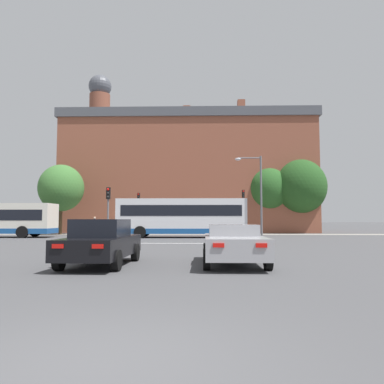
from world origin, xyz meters
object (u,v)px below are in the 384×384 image
at_px(traffic_light_near_left, 108,205).
at_px(traffic_light_far_left, 138,207).
at_px(car_saloon_left, 101,242).
at_px(pedestrian_walking_west, 94,224).
at_px(pedestrian_walking_east, 187,225).
at_px(bus_crossing_lead, 182,217).
at_px(traffic_light_far_right, 243,205).
at_px(pedestrian_waiting, 161,224).
at_px(street_lamp_junction, 256,187).
at_px(car_roadster_right, 234,244).

xyz_separation_m(traffic_light_near_left, traffic_light_far_left, (-0.17, 13.23, 0.35)).
xyz_separation_m(car_saloon_left, pedestrian_walking_west, (-7.57, 25.46, 0.30)).
bearing_deg(pedestrian_walking_east, bus_crossing_lead, -45.22).
distance_m(traffic_light_near_left, pedestrian_walking_west, 13.77).
bearing_deg(traffic_light_far_right, pedestrian_waiting, 173.16).
bearing_deg(street_lamp_junction, traffic_light_near_left, -155.36).
bearing_deg(car_roadster_right, street_lamp_junction, 79.54).
relative_size(car_roadster_right, traffic_light_far_right, 1.02).
bearing_deg(pedestrian_walking_east, traffic_light_far_left, -120.12).
height_order(car_roadster_right, pedestrian_walking_west, pedestrian_walking_west).
bearing_deg(bus_crossing_lead, pedestrian_waiting, 18.87).
bearing_deg(bus_crossing_lead, car_saloon_left, 174.97).
height_order(traffic_light_far_left, street_lamp_junction, street_lamp_junction).
bearing_deg(pedestrian_walking_east, street_lamp_junction, -11.95).
relative_size(car_saloon_left, pedestrian_walking_east, 2.73).
distance_m(traffic_light_far_right, pedestrian_walking_east, 6.27).
distance_m(traffic_light_near_left, traffic_light_far_right, 17.00).
xyz_separation_m(pedestrian_waiting, pedestrian_walking_west, (-6.68, -1.38, -0.00)).
height_order(street_lamp_junction, pedestrian_waiting, street_lamp_junction).
distance_m(pedestrian_walking_east, pedestrian_walking_west, 9.59).
bearing_deg(pedestrian_waiting, car_roadster_right, 83.12).
relative_size(bus_crossing_lead, pedestrian_walking_west, 5.99).
relative_size(traffic_light_far_right, pedestrian_waiting, 2.51).
bearing_deg(car_roadster_right, traffic_light_near_left, 121.83).
bearing_deg(bus_crossing_lead, pedestrian_walking_east, -1.46).
bearing_deg(pedestrian_walking_west, street_lamp_junction, -17.14).
bearing_deg(traffic_light_far_left, car_roadster_right, -73.35).
height_order(bus_crossing_lead, traffic_light_far_left, traffic_light_far_left).
xyz_separation_m(bus_crossing_lead, street_lamp_junction, (6.10, -1.79, 2.36)).
xyz_separation_m(car_saloon_left, traffic_light_far_left, (-3.13, 25.80, 2.09)).
relative_size(bus_crossing_lead, street_lamp_junction, 1.63).
bearing_deg(traffic_light_far_right, traffic_light_far_left, -179.90).
bearing_deg(traffic_light_far_right, pedestrian_walking_east, 168.30).
xyz_separation_m(bus_crossing_lead, traffic_light_far_left, (-4.82, 6.51, 1.11)).
distance_m(car_saloon_left, traffic_light_near_left, 13.03).
relative_size(pedestrian_waiting, pedestrian_walking_east, 1.09).
relative_size(car_saloon_left, pedestrian_walking_west, 2.50).
distance_m(car_saloon_left, pedestrian_walking_west, 26.56).
bearing_deg(car_roadster_right, pedestrian_walking_west, 116.12).
height_order(bus_crossing_lead, traffic_light_far_right, traffic_light_far_right).
bearing_deg(traffic_light_near_left, pedestrian_waiting, 81.75).
distance_m(car_roadster_right, traffic_light_far_left, 26.65).
bearing_deg(car_saloon_left, pedestrian_walking_west, 108.16).
distance_m(bus_crossing_lead, traffic_light_far_left, 8.18).
bearing_deg(pedestrian_walking_west, car_saloon_left, -63.19).
distance_m(traffic_light_near_left, pedestrian_waiting, 14.50).
distance_m(car_saloon_left, bus_crossing_lead, 19.39).
relative_size(street_lamp_junction, pedestrian_waiting, 3.66).
relative_size(pedestrian_walking_east, pedestrian_walking_west, 0.92).
relative_size(traffic_light_far_left, street_lamp_junction, 0.64).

